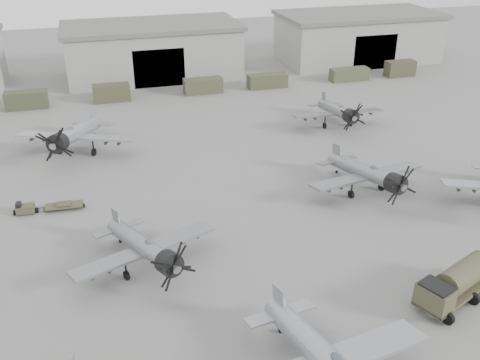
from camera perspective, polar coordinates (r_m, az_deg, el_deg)
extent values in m
plane|color=slate|center=(39.62, 3.73, -13.11)|extent=(220.00, 220.00, 0.00)
cube|color=gray|center=(93.51, -9.28, 13.33)|extent=(28.00, 14.00, 8.00)
cube|color=#5D5C58|center=(92.61, -9.49, 15.94)|extent=(29.00, 14.80, 0.70)
cube|color=black|center=(87.21, -8.62, 11.71)|extent=(8.12, 0.40, 6.00)
cube|color=gray|center=(104.93, 12.41, 14.53)|extent=(28.00, 14.00, 8.00)
cube|color=#5D5C58|center=(104.12, 12.66, 16.86)|extent=(29.00, 14.80, 0.70)
cube|color=black|center=(99.35, 14.19, 13.08)|extent=(8.12, 0.40, 6.00)
cube|color=#373B27|center=(82.52, -21.82, 7.94)|extent=(5.81, 2.20, 2.50)
cube|color=#3C3C27|center=(82.08, -13.56, 9.03)|extent=(5.34, 2.20, 2.51)
cube|color=#3D412A|center=(83.74, -3.96, 9.99)|extent=(5.93, 2.20, 2.29)
cube|color=#3D3F29|center=(86.45, 2.93, 10.52)|extent=(6.28, 2.20, 2.15)
cube|color=#41462E|center=(91.98, 11.58, 10.99)|extent=(6.42, 2.20, 2.05)
cube|color=#3A3B26|center=(96.54, 16.70, 11.32)|extent=(4.99, 2.20, 2.57)
cylinder|color=#96999F|center=(33.07, 8.56, -17.79)|extent=(3.34, 11.38, 3.32)
cube|color=#96999F|center=(36.06, 4.18, -12.67)|extent=(0.40, 1.77, 2.12)
cylinder|color=black|center=(37.40, 4.31, -15.72)|extent=(0.18, 0.36, 0.34)
cylinder|color=gray|center=(42.73, -10.51, -6.73)|extent=(4.90, 9.89, 2.96)
cylinder|color=black|center=(39.03, -7.54, -8.83)|extent=(2.21, 2.04, 1.97)
cube|color=gray|center=(42.43, -10.12, -7.35)|extent=(11.81, 6.17, 0.53)
cube|color=gray|center=(46.14, -13.08, -4.06)|extent=(0.67, 1.51, 1.89)
ellipsoid|color=#3F4C54|center=(41.11, -9.63, -6.69)|extent=(0.94, 1.26, 0.53)
cylinder|color=black|center=(42.57, -12.00, -9.93)|extent=(0.52, 0.80, 0.76)
cylinder|color=black|center=(43.80, -7.75, -8.35)|extent=(0.52, 0.80, 0.76)
cylinder|color=black|center=(47.00, -12.67, -6.39)|extent=(0.21, 0.32, 0.30)
cylinder|color=gray|center=(54.58, 13.04, 0.96)|extent=(3.20, 10.61, 3.09)
cylinder|color=black|center=(51.14, 16.27, -0.37)|extent=(2.11, 1.86, 2.06)
cube|color=gray|center=(54.28, 13.40, 0.47)|extent=(12.57, 4.20, 0.56)
cube|color=gray|center=(57.84, 10.28, 2.92)|extent=(0.39, 1.65, 1.98)
ellipsoid|color=#3F4C54|center=(53.11, 14.17, 1.14)|extent=(0.78, 1.27, 0.55)
cylinder|color=black|center=(53.78, 11.77, -1.51)|extent=(0.40, 0.83, 0.79)
cylinder|color=black|center=(55.96, 14.87, -0.70)|extent=(0.40, 0.83, 0.79)
cylinder|color=black|center=(58.53, 10.27, 0.86)|extent=(0.17, 0.33, 0.32)
cylinder|color=#9B9EA4|center=(64.83, -16.96, 4.89)|extent=(5.97, 11.25, 3.39)
cylinder|color=black|center=(60.26, -18.87, 3.76)|extent=(2.57, 2.38, 2.26)
cube|color=#9B9EA4|center=(64.38, -17.15, 4.44)|extent=(13.44, 7.48, 0.61)
cube|color=#9B9EA4|center=(69.16, -15.41, 6.62)|extent=(0.82, 1.72, 2.17)
ellipsoid|color=#3F4C54|center=(63.01, -17.67, 5.11)|extent=(1.11, 1.45, 0.61)
cylinder|color=black|center=(65.68, -18.67, 3.01)|extent=(0.62, 0.92, 0.87)
cylinder|color=black|center=(64.06, -15.32, 2.89)|extent=(0.62, 0.92, 0.87)
cylinder|color=black|center=(69.71, -15.26, 4.68)|extent=(0.25, 0.37, 0.35)
cylinder|color=gray|center=(71.32, 10.24, 7.37)|extent=(1.93, 10.11, 2.96)
cylinder|color=black|center=(67.27, 11.74, 6.68)|extent=(1.87, 1.59, 1.97)
cube|color=gray|center=(70.91, 10.40, 7.04)|extent=(11.93, 2.69, 0.53)
cube|color=gray|center=(75.16, 8.95, 8.61)|extent=(0.19, 1.58, 1.89)
ellipsoid|color=#3F4C54|center=(69.74, 10.78, 7.62)|extent=(0.63, 1.16, 0.53)
cylinder|color=black|center=(70.60, 9.01, 5.75)|extent=(0.30, 0.77, 0.76)
cylinder|color=black|center=(71.98, 11.69, 5.93)|extent=(0.30, 0.77, 0.76)
cylinder|color=black|center=(75.58, 8.92, 7.04)|extent=(0.13, 0.31, 0.30)
cube|color=#41402A|center=(42.48, 21.94, -10.88)|extent=(7.55, 4.94, 0.26)
cube|color=#41402A|center=(39.98, 20.04, -11.65)|extent=(2.42, 2.81, 1.75)
cylinder|color=#41402A|center=(42.59, 22.82, -9.25)|extent=(5.11, 3.61, 1.95)
cube|color=black|center=(39.43, 20.26, -10.59)|extent=(2.21, 2.49, 0.15)
cylinder|color=black|center=(40.33, 21.29, -13.58)|extent=(0.64, 0.97, 0.92)
cylinder|color=black|center=(44.91, 22.23, -9.20)|extent=(0.64, 0.97, 0.92)
cube|color=#3E3C29|center=(53.73, -21.91, -2.87)|extent=(1.68, 1.08, 0.73)
cube|color=black|center=(53.62, -22.57, -2.50)|extent=(0.49, 0.84, 0.45)
cylinder|color=black|center=(53.86, -21.86, -3.12)|extent=(1.11, 0.56, 0.51)
cylinder|color=black|center=(53.58, -20.66, -2.83)|extent=(1.09, 0.12, 0.07)
cube|color=#3E3C29|center=(53.28, -18.25, -2.59)|extent=(3.51, 1.43, 0.16)
cylinder|color=black|center=(53.39, -18.21, -2.80)|extent=(1.38, 0.46, 0.40)
cylinder|color=#3E3C29|center=(53.19, -18.28, -2.42)|extent=(1.29, 0.35, 0.29)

